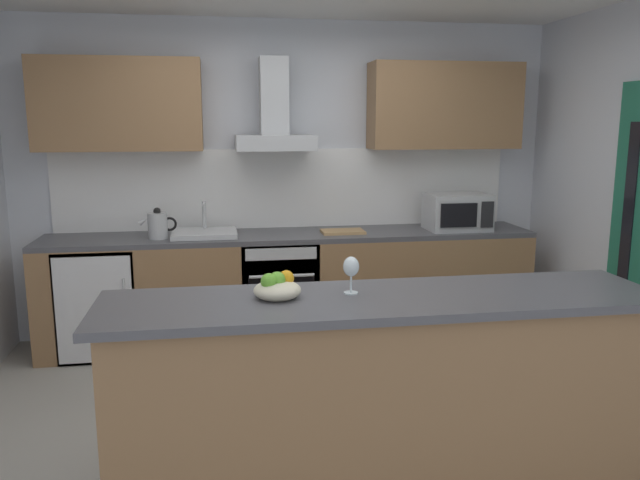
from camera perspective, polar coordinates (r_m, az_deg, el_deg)
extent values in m
cube|color=gray|center=(3.89, 0.30, -16.79)|extent=(5.45, 4.72, 0.02)
cube|color=silver|center=(5.37, -3.12, 5.52)|extent=(5.45, 0.12, 2.60)
cube|color=white|center=(5.31, -3.02, 4.70)|extent=(3.78, 0.02, 0.66)
cube|color=olive|center=(5.16, -2.56, -4.53)|extent=(3.92, 0.60, 0.86)
cube|color=#4C4C51|center=(5.06, -2.60, 0.39)|extent=(3.92, 0.60, 0.04)
cube|color=olive|center=(3.12, 5.64, -14.19)|extent=(2.53, 0.52, 0.95)
cube|color=#4C4C51|center=(2.95, 5.82, -5.47)|extent=(2.63, 0.64, 0.04)
cube|color=olive|center=(5.14, -17.82, 11.61)|extent=(1.25, 0.32, 0.70)
cube|color=olive|center=(5.43, 11.23, 11.84)|extent=(1.25, 0.32, 0.70)
cube|color=black|center=(4.78, 26.15, 1.69)|extent=(0.01, 0.11, 1.31)
cube|color=slate|center=(5.12, -3.83, -4.32)|extent=(0.60, 0.56, 0.80)
cube|color=black|center=(4.85, -3.49, -5.93)|extent=(0.50, 0.02, 0.48)
cube|color=#B7BABC|center=(4.75, -3.54, -1.26)|extent=(0.54, 0.02, 0.09)
cylinder|color=#B7BABC|center=(4.76, -3.48, -3.28)|extent=(0.49, 0.02, 0.02)
cube|color=white|center=(5.19, -19.22, -5.10)|extent=(0.58, 0.56, 0.85)
cube|color=silver|center=(4.91, -19.79, -6.01)|extent=(0.55, 0.02, 0.80)
cylinder|color=#B7BABC|center=(4.85, -17.29, -5.56)|extent=(0.02, 0.02, 0.38)
cube|color=#B7BABC|center=(5.32, 12.34, 2.52)|extent=(0.50, 0.36, 0.30)
cube|color=black|center=(5.12, 12.49, 2.21)|extent=(0.30, 0.02, 0.19)
cube|color=black|center=(5.21, 14.95, 2.25)|extent=(0.10, 0.01, 0.21)
cube|color=silver|center=(5.00, -10.43, 0.59)|extent=(0.50, 0.40, 0.04)
cylinder|color=#B7BABC|center=(5.11, -10.45, 2.03)|extent=(0.03, 0.03, 0.26)
cylinder|color=#B7BABC|center=(5.01, -10.51, 3.25)|extent=(0.03, 0.16, 0.03)
cylinder|color=#B7BABC|center=(4.96, -14.51, 1.27)|extent=(0.15, 0.15, 0.20)
sphere|color=black|center=(4.95, -14.57, 2.55)|extent=(0.06, 0.06, 0.06)
cone|color=#B7BABC|center=(4.97, -15.68, 1.69)|extent=(0.09, 0.04, 0.07)
torus|color=black|center=(4.96, -13.48, 1.42)|extent=(0.11, 0.02, 0.11)
cube|color=#B7BABC|center=(5.04, -4.11, 8.81)|extent=(0.62, 0.45, 0.12)
cube|color=#B7BABC|center=(5.09, -4.22, 12.88)|extent=(0.22, 0.22, 0.60)
cylinder|color=silver|center=(2.98, 2.82, -4.80)|extent=(0.07, 0.07, 0.01)
cylinder|color=silver|center=(2.97, 2.83, -3.91)|extent=(0.01, 0.01, 0.09)
ellipsoid|color=silver|center=(2.95, 2.84, -2.42)|extent=(0.08, 0.08, 0.10)
ellipsoid|color=beige|center=(2.90, -3.89, -4.58)|extent=(0.22, 0.22, 0.09)
sphere|color=#66B233|center=(2.87, -4.67, -3.77)|extent=(0.08, 0.08, 0.08)
sphere|color=orange|center=(2.92, -3.08, -3.47)|extent=(0.07, 0.07, 0.07)
sphere|color=#66B233|center=(2.89, -3.91, -3.63)|extent=(0.08, 0.08, 0.08)
cube|color=tan|center=(5.07, 2.08, 0.77)|extent=(0.34, 0.22, 0.02)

